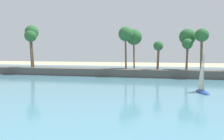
% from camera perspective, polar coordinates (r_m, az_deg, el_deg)
% --- Properties ---
extents(sea, '(220.00, 87.30, 0.06)m').
position_cam_1_polar(sea, '(54.19, 9.39, -1.96)').
color(sea, teal).
rests_on(sea, ground).
extents(palm_headland, '(86.71, 6.50, 12.57)m').
position_cam_1_polar(palm_headland, '(57.44, 11.65, 1.90)').
color(palm_headland, '#514C47').
rests_on(palm_headland, ground).
extents(sailboat_near_shore, '(2.29, 4.25, 5.90)m').
position_cam_1_polar(sailboat_near_shore, '(37.25, 20.06, -4.11)').
color(sailboat_near_shore, '#234793').
rests_on(sailboat_near_shore, sea).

